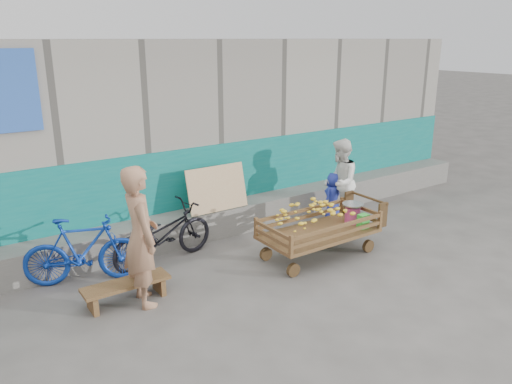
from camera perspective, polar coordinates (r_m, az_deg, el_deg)
ground at (r=6.15m, az=3.89°, el=-12.24°), size 80.00×80.00×0.00m
building_wall at (r=9.02m, az=-12.13°, el=6.91°), size 12.00×3.50×3.00m
banana_cart at (r=7.10m, az=7.06°, el=-3.40°), size 1.85×0.84×0.79m
bench at (r=6.21m, az=-14.59°, el=-10.49°), size 1.03×0.31×0.26m
vendor_man at (r=5.89m, az=-13.03°, el=-4.97°), size 0.46×0.65×1.68m
woman at (r=8.44m, az=9.54°, el=1.15°), size 0.88×0.87×1.44m
child at (r=8.62m, az=8.78°, el=-0.54°), size 0.46×0.35×0.84m
bicycle_dark at (r=7.05m, az=-10.56°, el=-4.78°), size 1.65×0.80×0.83m
bicycle_blue at (r=6.71m, az=-19.15°, el=-6.33°), size 1.53×0.91×0.89m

